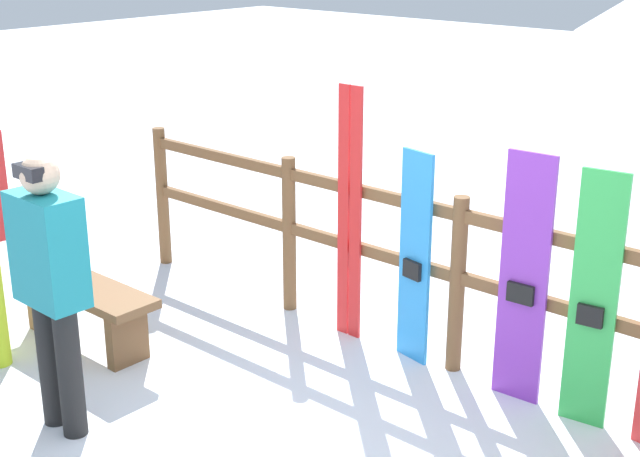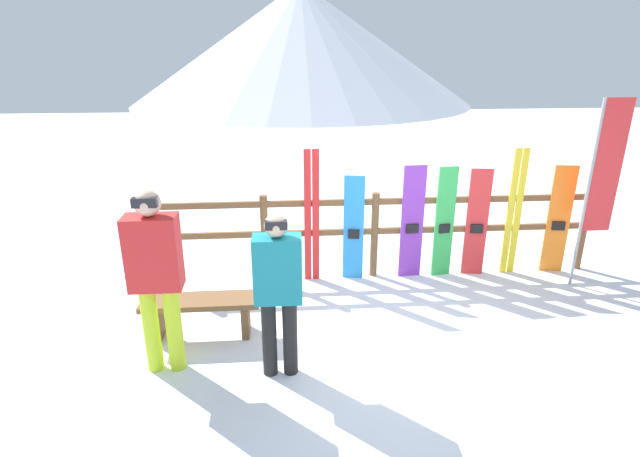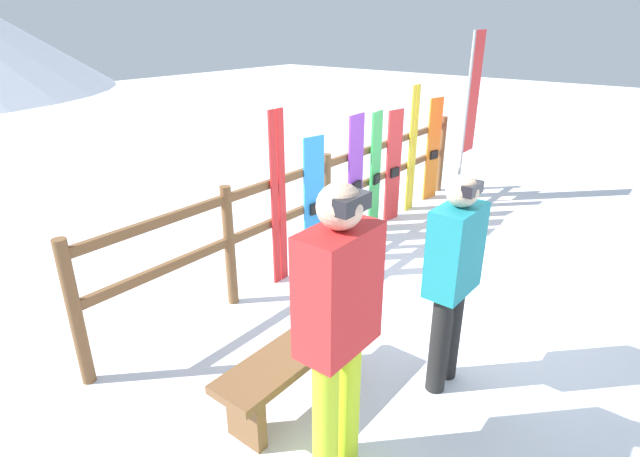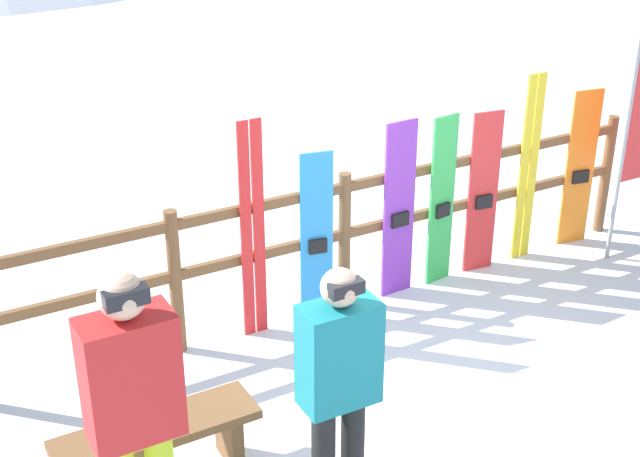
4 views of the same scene
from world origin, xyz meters
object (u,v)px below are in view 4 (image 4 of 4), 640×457
at_px(snowboard_purple, 399,211).
at_px(snowboard_green, 442,202).
at_px(snowboard_red, 483,194).
at_px(snowboard_orange, 580,169).
at_px(snowboard_blue, 316,237).
at_px(ski_pair_red, 253,232).
at_px(person_teal, 339,379).
at_px(person_red, 134,406).
at_px(bench, 157,441).
at_px(ski_pair_yellow, 528,169).

distance_m(snowboard_purple, snowboard_green, 0.44).
distance_m(snowboard_red, snowboard_orange, 1.14).
bearing_deg(snowboard_orange, snowboard_green, 180.00).
xyz_separation_m(snowboard_blue, snowboard_green, (1.22, 0.00, 0.05)).
bearing_deg(ski_pair_red, snowboard_red, -0.09).
height_order(ski_pair_red, snowboard_red, ski_pair_red).
height_order(snowboard_purple, snowboard_red, snowboard_purple).
height_order(ski_pair_red, snowboard_orange, ski_pair_red).
xyz_separation_m(snowboard_blue, snowboard_orange, (2.80, 0.00, 0.04)).
bearing_deg(person_teal, snowboard_blue, 64.11).
relative_size(person_red, snowboard_purple, 1.17).
bearing_deg(snowboard_red, ski_pair_red, 179.91).
bearing_deg(person_teal, bench, 139.04).
xyz_separation_m(person_teal, snowboard_purple, (1.76, 2.03, -0.17)).
height_order(person_teal, snowboard_orange, person_teal).
distance_m(snowboard_blue, snowboard_red, 1.66).
xyz_separation_m(bench, snowboard_purple, (2.60, 1.30, 0.44)).
bearing_deg(snowboard_purple, snowboard_green, -0.00).
xyz_separation_m(ski_pair_red, ski_pair_yellow, (2.71, 0.00, -0.01)).
xyz_separation_m(ski_pair_yellow, snowboard_orange, (0.63, -0.00, -0.12)).
bearing_deg(snowboard_orange, ski_pair_red, 179.94).
bearing_deg(snowboard_purple, ski_pair_red, 179.85).
bearing_deg(person_red, snowboard_green, 29.42).
xyz_separation_m(person_teal, person_red, (-1.11, 0.16, 0.11)).
xyz_separation_m(ski_pair_red, snowboard_green, (1.77, -0.00, -0.13)).
height_order(person_teal, ski_pair_red, ski_pair_red).
height_order(person_teal, person_red, person_red).
relative_size(snowboard_red, snowboard_orange, 0.98).
relative_size(snowboard_green, snowboard_red, 1.02).
distance_m(snowboard_green, snowboard_red, 0.44).
height_order(snowboard_red, ski_pair_yellow, ski_pair_yellow).
xyz_separation_m(person_teal, snowboard_orange, (3.78, 2.03, -0.19)).
relative_size(snowboard_green, ski_pair_yellow, 0.87).
relative_size(person_red, ski_pair_yellow, 1.04).
bearing_deg(ski_pair_yellow, snowboard_red, -179.61).
height_order(snowboard_blue, snowboard_purple, snowboard_purple).
relative_size(person_teal, snowboard_green, 1.07).
height_order(person_red, snowboard_green, person_red).
bearing_deg(snowboard_green, snowboard_purple, 180.00).
relative_size(snowboard_blue, snowboard_orange, 0.95).
distance_m(person_teal, person_red, 1.13).
bearing_deg(snowboard_purple, person_red, -146.98).
relative_size(person_red, snowboard_blue, 1.27).
height_order(ski_pair_red, snowboard_purple, ski_pair_red).
height_order(snowboard_blue, ski_pair_yellow, ski_pair_yellow).
distance_m(person_red, ski_pair_yellow, 4.65).
distance_m(ski_pair_red, snowboard_purple, 1.34).
distance_m(bench, ski_pair_yellow, 4.23).
distance_m(person_red, snowboard_orange, 5.24).
distance_m(person_red, snowboard_green, 3.81).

